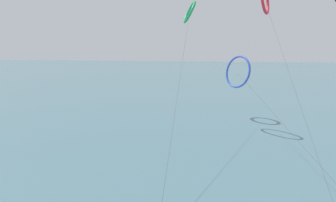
{
  "coord_description": "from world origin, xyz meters",
  "views": [
    {
      "loc": [
        3.71,
        -5.06,
        11.77
      ],
      "look_at": [
        0.0,
        19.53,
        6.07
      ],
      "focal_mm": 24.85,
      "sensor_mm": 36.0,
      "label": 1
    }
  ],
  "objects": [
    {
      "name": "sea_water",
      "position": [
        0.0,
        104.53,
        0.04
      ],
      "size": [
        400.0,
        200.0,
        0.08
      ],
      "primitive_type": "cube",
      "color": "#476B75",
      "rests_on": "ground"
    },
    {
      "name": "kite_cobalt",
      "position": [
        8.57,
        29.1,
        8.43
      ],
      "size": [
        8.53,
        25.31,
        10.75
      ],
      "rotation": [
        0.0,
        0.0,
        5.35
      ],
      "color": "#2647B7",
      "rests_on": "ground"
    },
    {
      "name": "kite_emerald",
      "position": [
        1.08,
        36.9,
        17.66
      ],
      "size": [
        3.07,
        33.12,
        19.57
      ],
      "rotation": [
        0.0,
        0.0,
        4.97
      ],
      "color": "#199351",
      "rests_on": "ground"
    }
  ]
}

